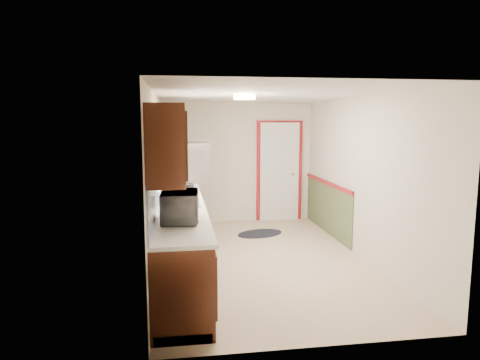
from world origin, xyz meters
name	(u,v)px	position (x,y,z in m)	size (l,w,h in m)	color
room_shell	(263,179)	(0.00, 0.00, 1.20)	(3.20, 5.20, 2.52)	#C6AA8C
kitchen_run	(177,213)	(-1.24, -0.29, 0.81)	(0.63, 4.00, 2.20)	#3C190D
back_wall_trim	(289,179)	(0.99, 2.21, 0.89)	(1.12, 2.30, 2.08)	maroon
ceiling_fixture	(245,97)	(-0.30, -0.20, 2.36)	(0.30, 0.30, 0.06)	#FFD88C
microwave	(180,203)	(-1.20, -1.31, 1.14)	(0.60, 0.33, 0.40)	white
refrigerator	(189,188)	(-1.02, 1.76, 0.83)	(0.73, 0.72, 1.65)	#B7B7BC
rug	(260,234)	(0.24, 1.41, 0.01)	(0.88, 0.56, 0.01)	black
cooktop	(179,184)	(-1.19, 1.40, 0.95)	(0.48, 0.58, 0.02)	black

